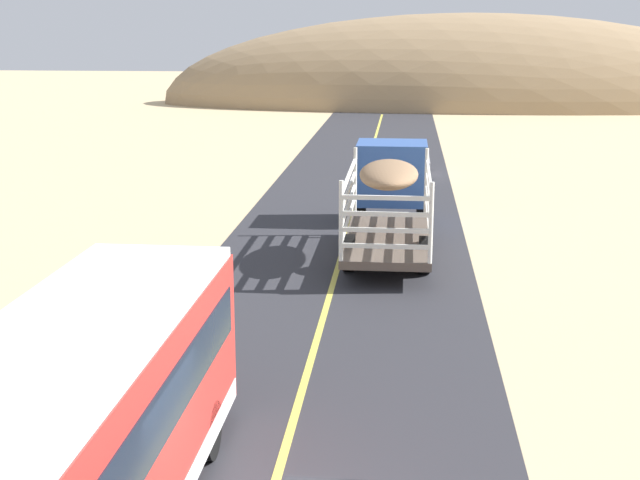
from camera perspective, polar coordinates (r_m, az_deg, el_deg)
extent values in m
cube|color=#3359A5|center=(31.22, 4.78, 4.48)|extent=(2.50, 2.20, 2.20)
cube|color=#192333|center=(31.15, 4.80, 5.30)|extent=(2.53, 1.54, 0.70)
cube|color=brown|center=(26.16, 4.51, 0.13)|extent=(2.50, 6.40, 0.24)
cylinder|color=silver|center=(29.02, 2.35, 4.02)|extent=(0.12, 0.12, 2.20)
cylinder|color=silver|center=(28.98, 7.06, 3.91)|extent=(0.12, 0.12, 2.20)
cylinder|color=silver|center=(22.88, 1.41, 1.26)|extent=(0.12, 0.12, 2.20)
cylinder|color=silver|center=(22.83, 7.37, 1.12)|extent=(0.12, 0.12, 2.20)
cube|color=silver|center=(26.08, 1.88, 1.38)|extent=(0.08, 6.30, 0.12)
cube|color=silver|center=(26.04, 7.20, 1.26)|extent=(0.08, 6.30, 0.12)
cube|color=silver|center=(22.96, 4.35, -0.42)|extent=(2.40, 0.08, 0.12)
cube|color=silver|center=(25.99, 1.88, 2.33)|extent=(0.08, 6.30, 0.12)
cube|color=silver|center=(25.94, 7.23, 2.20)|extent=(0.08, 6.30, 0.12)
cube|color=silver|center=(22.85, 4.37, 0.64)|extent=(2.40, 0.08, 0.12)
cube|color=silver|center=(25.90, 1.89, 3.28)|extent=(0.08, 6.30, 0.12)
cube|color=silver|center=(25.86, 7.26, 3.16)|extent=(0.08, 6.30, 0.12)
cube|color=silver|center=(22.76, 4.40, 1.72)|extent=(2.40, 0.08, 0.12)
cube|color=silver|center=(25.82, 1.90, 4.24)|extent=(0.08, 6.30, 0.12)
cube|color=silver|center=(25.78, 7.29, 4.12)|extent=(0.08, 6.30, 0.12)
cube|color=silver|center=(22.67, 4.42, 2.81)|extent=(2.40, 0.08, 0.12)
ellipsoid|color=#8C6B4C|center=(25.76, 4.60, 4.38)|extent=(1.75, 3.84, 0.70)
cylinder|color=black|center=(31.49, 2.75, 2.28)|extent=(0.32, 1.10, 1.10)
cylinder|color=black|center=(31.46, 6.72, 2.19)|extent=(0.32, 1.10, 1.10)
cylinder|color=black|center=(25.00, 1.94, -0.86)|extent=(0.32, 1.10, 1.10)
cylinder|color=black|center=(24.96, 6.94, -0.98)|extent=(0.32, 1.10, 1.10)
cube|color=red|center=(11.69, -16.84, -13.60)|extent=(2.50, 10.00, 2.70)
cube|color=white|center=(11.11, -17.36, -7.04)|extent=(2.45, 9.80, 0.16)
cube|color=#192333|center=(11.49, -17.01, -11.50)|extent=(2.54, 9.20, 0.80)
cylinder|color=black|center=(15.29, -15.74, -11.67)|extent=(0.30, 1.00, 1.00)
cylinder|color=black|center=(14.67, -7.52, -12.39)|extent=(0.30, 1.00, 1.00)
cube|color=silver|center=(41.65, 6.01, 5.09)|extent=(1.80, 4.40, 0.70)
cube|color=#192333|center=(41.65, 6.03, 6.00)|extent=(1.53, 2.20, 0.60)
cylinder|color=black|center=(42.98, 4.94, 5.15)|extent=(0.22, 0.66, 0.66)
cylinder|color=black|center=(42.99, 7.06, 5.10)|extent=(0.22, 0.66, 0.66)
cylinder|color=black|center=(40.38, 4.88, 4.57)|extent=(0.22, 0.66, 0.66)
cylinder|color=black|center=(40.39, 7.13, 4.51)|extent=(0.22, 0.66, 0.66)
ellipsoid|color=#997C5A|center=(78.40, 9.72, 8.81)|extent=(55.00, 16.83, 15.97)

